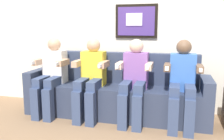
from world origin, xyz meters
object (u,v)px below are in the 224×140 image
(couch, at_px, (115,94))
(person_right_center, at_px, (134,78))
(person_leftmost, at_px, (51,73))
(person_left_center, at_px, (91,76))
(person_rightmost, at_px, (182,81))

(couch, bearing_deg, person_right_center, -29.09)
(person_leftmost, relative_size, person_right_center, 1.00)
(couch, relative_size, person_leftmost, 2.32)
(person_left_center, distance_m, person_rightmost, 1.22)
(person_leftmost, distance_m, person_left_center, 0.61)
(person_left_center, height_order, person_rightmost, same)
(couch, relative_size, person_rightmost, 2.32)
(person_leftmost, bearing_deg, person_left_center, 0.04)
(couch, height_order, person_leftmost, person_leftmost)
(person_leftmost, relative_size, person_rightmost, 1.00)
(person_leftmost, distance_m, person_rightmost, 1.82)
(person_rightmost, bearing_deg, person_leftmost, 180.00)
(person_left_center, relative_size, person_rightmost, 1.00)
(couch, height_order, person_rightmost, person_rightmost)
(couch, distance_m, person_left_center, 0.45)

